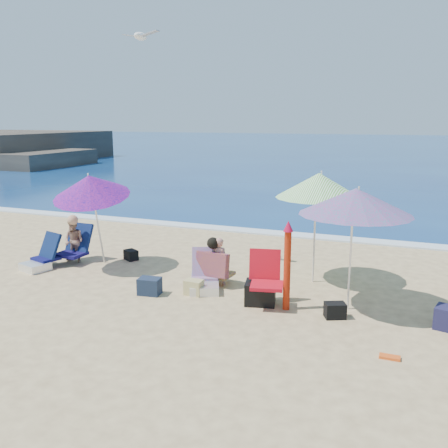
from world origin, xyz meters
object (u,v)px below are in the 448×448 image
(chair_rainbow, at_px, (205,279))
(camp_chair_left, at_px, (262,288))
(furled_umbrella, at_px, (287,261))
(person_left, at_px, (74,241))
(umbrella_turquoise, at_px, (356,202))
(umbrella_blue, at_px, (90,186))
(person_center, at_px, (217,262))
(chair_navy, at_px, (41,260))
(seagull, at_px, (141,36))
(umbrella_striped, at_px, (319,185))

(chair_rainbow, distance_m, camp_chair_left, 1.12)
(furled_umbrella, bearing_deg, person_left, 168.83)
(umbrella_turquoise, distance_m, umbrella_blue, 4.82)
(umbrella_blue, distance_m, chair_rainbow, 2.82)
(furled_umbrella, relative_size, person_center, 1.64)
(person_center, bearing_deg, chair_navy, -174.07)
(furled_umbrella, height_order, camp_chair_left, furled_umbrella)
(furled_umbrella, bearing_deg, chair_navy, 176.49)
(umbrella_blue, height_order, furled_umbrella, umbrella_blue)
(chair_navy, xyz_separation_m, person_left, (0.32, 0.60, 0.26))
(chair_navy, bearing_deg, person_left, 61.89)
(camp_chair_left, bearing_deg, person_left, 169.07)
(chair_navy, height_order, person_center, person_center)
(chair_rainbow, relative_size, person_left, 0.92)
(camp_chair_left, xyz_separation_m, seagull, (-2.74, 1.26, 4.01))
(person_center, bearing_deg, camp_chair_left, -29.70)
(chair_navy, xyz_separation_m, person_center, (3.48, 0.36, 0.23))
(camp_chair_left, relative_size, person_center, 1.00)
(person_left, bearing_deg, umbrella_striped, 6.85)
(umbrella_turquoise, xyz_separation_m, umbrella_blue, (-4.81, 0.30, -0.05))
(person_center, bearing_deg, umbrella_striped, 27.50)
(umbrella_blue, height_order, chair_rainbow, umbrella_blue)
(chair_navy, bearing_deg, furled_umbrella, -3.51)
(umbrella_blue, relative_size, chair_rainbow, 2.19)
(seagull, bearing_deg, chair_navy, -148.24)
(umbrella_blue, relative_size, chair_navy, 2.37)
(chair_navy, bearing_deg, umbrella_striped, 13.06)
(umbrella_turquoise, distance_m, furled_umbrella, 1.31)
(furled_umbrella, height_order, person_center, furled_umbrella)
(camp_chair_left, bearing_deg, umbrella_striped, 67.58)
(umbrella_turquoise, xyz_separation_m, person_left, (-5.45, 0.54, -1.21))
(umbrella_blue, height_order, person_center, umbrella_blue)
(furled_umbrella, distance_m, seagull, 4.91)
(furled_umbrella, relative_size, person_left, 1.43)
(furled_umbrella, relative_size, chair_navy, 1.68)
(umbrella_striped, relative_size, person_center, 2.33)
(chair_rainbow, height_order, person_center, person_center)
(person_left, bearing_deg, person_center, -4.33)
(camp_chair_left, bearing_deg, chair_navy, 177.44)
(umbrella_striped, height_order, chair_rainbow, umbrella_striped)
(umbrella_blue, height_order, person_left, umbrella_blue)
(seagull, bearing_deg, umbrella_striped, 1.75)
(furled_umbrella, xyz_separation_m, person_left, (-4.56, 0.90, -0.32))
(umbrella_striped, relative_size, chair_navy, 2.37)
(umbrella_blue, xyz_separation_m, seagull, (0.76, 0.70, 2.67))
(umbrella_blue, bearing_deg, chair_rainbow, -6.83)
(chair_navy, distance_m, seagull, 4.56)
(chair_rainbow, bearing_deg, camp_chair_left, -14.16)
(umbrella_blue, xyz_separation_m, chair_rainbow, (2.42, -0.29, -1.42))
(umbrella_striped, distance_m, chair_navy, 5.38)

